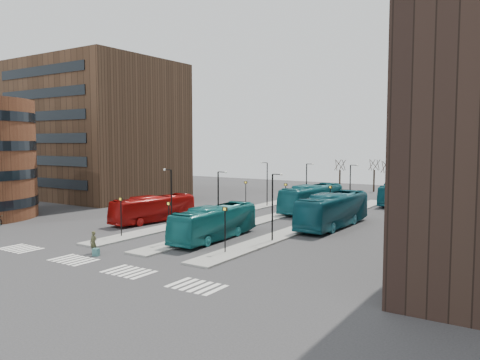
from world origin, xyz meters
The scene contains 19 objects.
ground centered at (0.00, 0.00, 0.00)m, with size 160.00×160.00×0.00m, color #2B2B2E.
island_left centered at (-4.00, 30.00, 0.07)m, with size 2.50×45.00×0.15m, color gray.
island_mid centered at (2.00, 30.00, 0.07)m, with size 2.50×45.00×0.15m, color gray.
island_right centered at (8.00, 30.00, 0.07)m, with size 2.50×45.00×0.15m, color gray.
suitcase centered at (-0.57, 5.80, 0.30)m, with size 0.48×0.38×0.60m, color navy.
red_bus centered at (-7.91, 20.04, 1.49)m, with size 2.50×10.68×2.98m, color #A00E0C.
teal_bus_a centered at (3.53, 16.12, 1.57)m, with size 2.63×11.25×3.13m, color #166D6F.
teal_bus_b centered at (3.78, 37.09, 1.76)m, with size 2.95×12.62×3.52m, color #166570.
teal_bus_c centered at (10.34, 28.13, 1.81)m, with size 3.04×13.01×3.62m, color #145766.
teal_bus_d centered at (11.02, 50.31, 1.59)m, with size 2.67×11.41×3.18m, color #145968.
traveller centered at (-1.37, 6.24, 0.91)m, with size 0.67×0.44×1.83m, color #45462A.
commuter_a centered at (-7.35, 19.39, 0.89)m, with size 0.87×0.68×1.79m, color black.
commuter_b centered at (3.36, 13.18, 0.79)m, with size 0.93×0.39×1.59m, color black.
commuter_c centered at (2.98, 17.33, 0.84)m, with size 1.09×0.63×1.69m, color black.
crosswalk_stripes centered at (1.75, 4.00, 0.01)m, with size 22.35×2.40×0.01m.
office_block centered at (-34.00, 33.98, 11.00)m, with size 25.00×20.12×22.00m.
sign_poles centered at (1.60, 23.00, 2.41)m, with size 12.45×22.12×3.65m.
lamp_posts centered at (2.64, 28.00, 3.58)m, with size 14.04×20.24×6.12m.
bare_trees centered at (2.67, 62.67, 2.72)m, with size 10.97×8.14×5.90m.
Camera 1 is at (28.93, -18.49, 8.99)m, focal length 35.00 mm.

